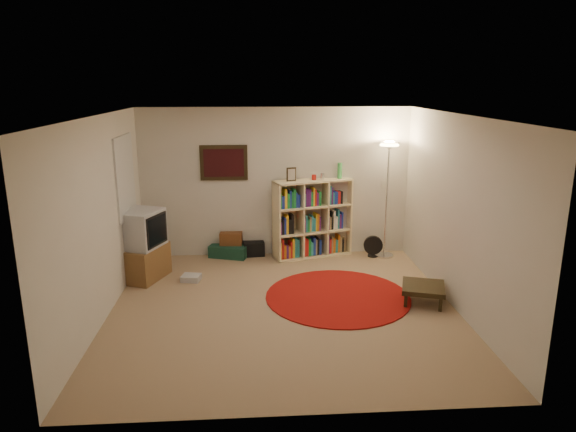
# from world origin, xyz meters

# --- Properties ---
(room) EXTENTS (4.54, 4.54, 2.54)m
(room) POSITION_xyz_m (-0.05, 0.05, 1.26)
(room) COLOR #9C7D5C
(room) RESTS_ON ground
(bookshelf) EXTENTS (1.37, 0.74, 1.58)m
(bookshelf) POSITION_xyz_m (0.60, 2.10, 0.64)
(bookshelf) COLOR #FFE5AA
(bookshelf) RESTS_ON ground
(floor_lamp) EXTENTS (0.48, 0.48, 1.97)m
(floor_lamp) POSITION_xyz_m (1.84, 1.98, 1.63)
(floor_lamp) COLOR silver
(floor_lamp) RESTS_ON ground
(floor_fan) EXTENTS (0.33, 0.19, 0.37)m
(floor_fan) POSITION_xyz_m (1.64, 1.96, 0.19)
(floor_fan) COLOR black
(floor_fan) RESTS_ON ground
(tv_stand) EXTENTS (0.73, 0.86, 1.06)m
(tv_stand) POSITION_xyz_m (-2.03, 1.22, 0.51)
(tv_stand) COLOR brown
(tv_stand) RESTS_ON ground
(dvd_box) EXTENTS (0.31, 0.27, 0.09)m
(dvd_box) POSITION_xyz_m (-1.33, 1.07, 0.04)
(dvd_box) COLOR #BCBCC1
(dvd_box) RESTS_ON ground
(suitcase) EXTENTS (0.73, 0.58, 0.20)m
(suitcase) POSITION_xyz_m (-0.79, 2.17, 0.10)
(suitcase) COLOR #153C2C
(suitcase) RESTS_ON ground
(wicker_basket) EXTENTS (0.39, 0.29, 0.21)m
(wicker_basket) POSITION_xyz_m (-0.76, 2.20, 0.31)
(wicker_basket) COLOR brown
(wicker_basket) RESTS_ON suitcase
(duffel_bag) EXTENTS (0.39, 0.33, 0.25)m
(duffel_bag) POSITION_xyz_m (-0.39, 2.20, 0.12)
(duffel_bag) COLOR black
(duffel_bag) RESTS_ON ground
(red_rug) EXTENTS (2.00, 2.00, 0.02)m
(red_rug) POSITION_xyz_m (0.77, 0.32, 0.01)
(red_rug) COLOR maroon
(red_rug) RESTS_ON ground
(side_table) EXTENTS (0.69, 0.69, 0.25)m
(side_table) POSITION_xyz_m (1.88, 0.05, 0.21)
(side_table) COLOR black
(side_table) RESTS_ON ground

